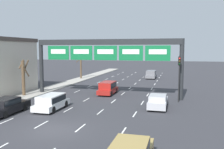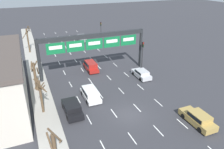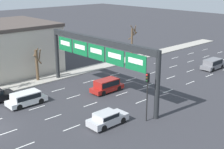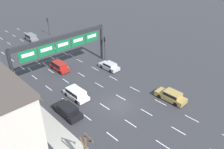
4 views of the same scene
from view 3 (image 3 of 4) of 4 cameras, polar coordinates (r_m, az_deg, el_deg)
The scene contains 9 objects.
lane_dashes at distance 38.49m, azimuth -2.59°, elevation -3.82°, with size 10.02×67.00×0.01m.
sign_gantry at distance 36.92m, azimuth -2.56°, elevation 4.45°, with size 18.62×0.70×7.15m.
suv_white at distance 36.72m, azimuth -15.42°, elevation -4.13°, with size 1.93×4.46×1.48m.
car_silver at distance 30.74m, azimuth -0.88°, elevation -7.96°, with size 1.82×4.18×1.36m.
suv_grey at distance 51.78m, azimuth 17.94°, elevation 1.92°, with size 1.91×4.42×1.61m.
suv_red at distance 39.36m, azimuth -0.95°, elevation -1.91°, with size 1.80×4.39×1.64m.
traffic_light_mid_block at distance 30.65m, azimuth 6.46°, elevation -2.39°, with size 0.30×0.35×5.04m.
tree_bare_second at distance 55.35m, azimuth 3.73°, elevation 6.16°, with size 1.99×1.95×5.93m.
tree_bare_furthest at distance 44.27m, azimuth -13.53°, elevation 1.99°, with size 1.19×1.29×4.49m.
Camera 3 is at (27.54, -9.58, 13.80)m, focal length 50.00 mm.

